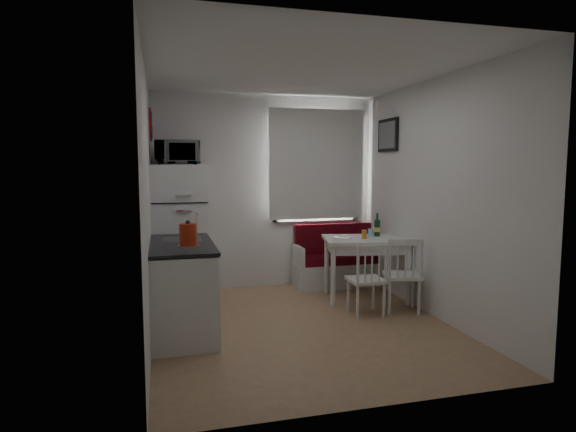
{
  "coord_description": "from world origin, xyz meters",
  "views": [
    {
      "loc": [
        -1.38,
        -4.65,
        1.66
      ],
      "look_at": [
        -0.02,
        0.5,
        1.1
      ],
      "focal_mm": 30.0,
      "sensor_mm": 36.0,
      "label": 1
    }
  ],
  "objects_px": {
    "bench": "(336,266)",
    "fridge": "(179,232)",
    "chair_right": "(406,267)",
    "microwave": "(177,153)",
    "kitchen_counter": "(182,287)",
    "dining_table": "(366,245)",
    "kettle": "(188,235)",
    "chair_left": "(369,272)",
    "wine_bottle": "(377,225)"
  },
  "relations": [
    {
      "from": "bench",
      "to": "fridge",
      "type": "height_order",
      "value": "fridge"
    },
    {
      "from": "chair_right",
      "to": "microwave",
      "type": "distance_m",
      "value": 3.01
    },
    {
      "from": "kitchen_counter",
      "to": "chair_right",
      "type": "xyz_separation_m",
      "value": [
        2.45,
        -0.03,
        0.07
      ]
    },
    {
      "from": "kitchen_counter",
      "to": "microwave",
      "type": "height_order",
      "value": "microwave"
    },
    {
      "from": "bench",
      "to": "dining_table",
      "type": "distance_m",
      "value": 0.84
    },
    {
      "from": "dining_table",
      "to": "kettle",
      "type": "xyz_separation_m",
      "value": [
        -2.21,
        -0.98,
        0.34
      ]
    },
    {
      "from": "chair_left",
      "to": "wine_bottle",
      "type": "relative_size",
      "value": 1.47
    },
    {
      "from": "kitchen_counter",
      "to": "kettle",
      "type": "height_order",
      "value": "kitchen_counter"
    },
    {
      "from": "bench",
      "to": "fridge",
      "type": "bearing_deg",
      "value": -177.1
    },
    {
      "from": "microwave",
      "to": "chair_left",
      "type": "bearing_deg",
      "value": -31.5
    },
    {
      "from": "dining_table",
      "to": "microwave",
      "type": "bearing_deg",
      "value": 177.81
    },
    {
      "from": "kitchen_counter",
      "to": "microwave",
      "type": "bearing_deg",
      "value": 89.06
    },
    {
      "from": "microwave",
      "to": "wine_bottle",
      "type": "bearing_deg",
      "value": -10.84
    },
    {
      "from": "kitchen_counter",
      "to": "fridge",
      "type": "height_order",
      "value": "fridge"
    },
    {
      "from": "bench",
      "to": "wine_bottle",
      "type": "xyz_separation_m",
      "value": [
        0.31,
        -0.62,
        0.64
      ]
    },
    {
      "from": "chair_left",
      "to": "fridge",
      "type": "distance_m",
      "value": 2.38
    },
    {
      "from": "microwave",
      "to": "kettle",
      "type": "xyz_separation_m",
      "value": [
        0.03,
        -1.55,
        -0.79
      ]
    },
    {
      "from": "chair_left",
      "to": "fridge",
      "type": "relative_size",
      "value": 0.26
    },
    {
      "from": "bench",
      "to": "dining_table",
      "type": "xyz_separation_m",
      "value": [
        0.12,
        -0.72,
        0.4
      ]
    },
    {
      "from": "kettle",
      "to": "wine_bottle",
      "type": "bearing_deg",
      "value": 24.33
    },
    {
      "from": "fridge",
      "to": "microwave",
      "type": "xyz_separation_m",
      "value": [
        0.0,
        -0.05,
        0.98
      ]
    },
    {
      "from": "bench",
      "to": "dining_table",
      "type": "height_order",
      "value": "bench"
    },
    {
      "from": "bench",
      "to": "chair_right",
      "type": "distance_m",
      "value": 1.44
    },
    {
      "from": "fridge",
      "to": "wine_bottle",
      "type": "xyz_separation_m",
      "value": [
        2.43,
        -0.52,
        0.08
      ]
    },
    {
      "from": "wine_bottle",
      "to": "kettle",
      "type": "bearing_deg",
      "value": -155.67
    },
    {
      "from": "microwave",
      "to": "dining_table",
      "type": "bearing_deg",
      "value": -14.17
    },
    {
      "from": "bench",
      "to": "chair_left",
      "type": "xyz_separation_m",
      "value": [
        -0.13,
        -1.38,
        0.22
      ]
    },
    {
      "from": "bench",
      "to": "dining_table",
      "type": "bearing_deg",
      "value": -80.88
    },
    {
      "from": "bench",
      "to": "wine_bottle",
      "type": "bearing_deg",
      "value": -63.73
    },
    {
      "from": "microwave",
      "to": "kitchen_counter",
      "type": "bearing_deg",
      "value": -90.94
    },
    {
      "from": "fridge",
      "to": "dining_table",
      "type": "bearing_deg",
      "value": -15.37
    },
    {
      "from": "chair_left",
      "to": "microwave",
      "type": "distance_m",
      "value": 2.68
    },
    {
      "from": "chair_right",
      "to": "kettle",
      "type": "bearing_deg",
      "value": -155.77
    },
    {
      "from": "kitchen_counter",
      "to": "chair_left",
      "type": "relative_size",
      "value": 3.04
    },
    {
      "from": "bench",
      "to": "microwave",
      "type": "height_order",
      "value": "microwave"
    },
    {
      "from": "kitchen_counter",
      "to": "chair_right",
      "type": "relative_size",
      "value": 2.67
    },
    {
      "from": "dining_table",
      "to": "fridge",
      "type": "distance_m",
      "value": 2.33
    },
    {
      "from": "fridge",
      "to": "chair_left",
      "type": "bearing_deg",
      "value": -32.54
    },
    {
      "from": "chair_left",
      "to": "fridge",
      "type": "height_order",
      "value": "fridge"
    },
    {
      "from": "bench",
      "to": "microwave",
      "type": "bearing_deg",
      "value": -175.76
    },
    {
      "from": "bench",
      "to": "chair_left",
      "type": "relative_size",
      "value": 2.73
    },
    {
      "from": "dining_table",
      "to": "chair_right",
      "type": "relative_size",
      "value": 2.33
    },
    {
      "from": "fridge",
      "to": "kitchen_counter",
      "type": "bearing_deg",
      "value": -90.9
    },
    {
      "from": "kettle",
      "to": "wine_bottle",
      "type": "xyz_separation_m",
      "value": [
        2.4,
        1.08,
        -0.11
      ]
    },
    {
      "from": "dining_table",
      "to": "chair_left",
      "type": "distance_m",
      "value": 0.72
    },
    {
      "from": "chair_right",
      "to": "bench",
      "type": "bearing_deg",
      "value": 119.04
    },
    {
      "from": "bench",
      "to": "chair_left",
      "type": "bearing_deg",
      "value": -95.56
    },
    {
      "from": "kitchen_counter",
      "to": "bench",
      "type": "bearing_deg",
      "value": 32.25
    },
    {
      "from": "chair_right",
      "to": "fridge",
      "type": "height_order",
      "value": "fridge"
    },
    {
      "from": "dining_table",
      "to": "kettle",
      "type": "height_order",
      "value": "kettle"
    }
  ]
}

